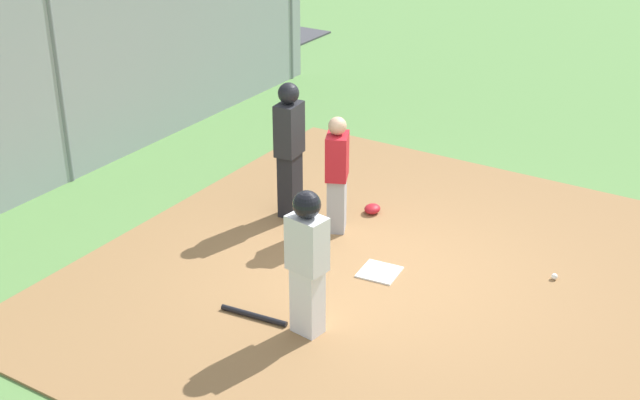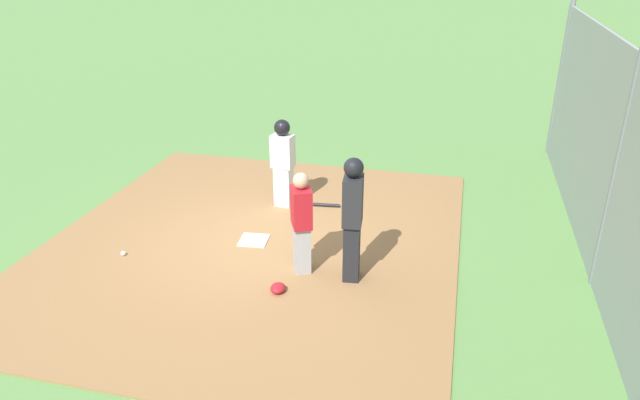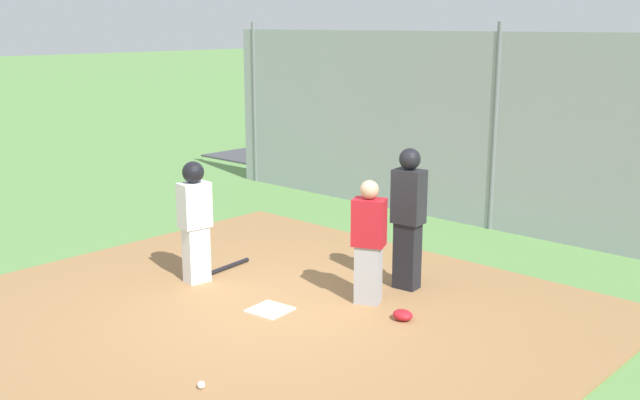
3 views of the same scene
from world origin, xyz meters
The scene contains 10 objects.
ground_plane centered at (0.00, 0.00, 0.00)m, with size 140.00×140.00×0.00m, color #5B8947.
dirt_infield centered at (0.00, 0.00, 0.01)m, with size 7.20×6.40×0.03m, color olive.
home_plate centered at (0.00, 0.00, 0.04)m, with size 0.44×0.44×0.02m, color white.
catcher centered at (-0.68, -0.99, 0.81)m, with size 0.45×0.39×1.51m.
umpire centered at (-0.72, -1.72, 0.99)m, with size 0.41×0.30×1.80m.
runner centered at (1.44, -0.06, 0.93)m, with size 0.31×0.41×1.60m.
baseball_bat centered at (1.54, -0.68, 0.06)m, with size 0.06×0.06×0.78m, color black.
catcher_mask centered at (-1.32, -0.83, 0.09)m, with size 0.24×0.20×0.12m, color #B21923.
baseball centered at (-0.93, 1.77, 0.07)m, with size 0.07×0.07×0.07m, color white.
backstop_fence centered at (0.00, -5.04, 1.60)m, with size 12.00×0.10×3.35m.
Camera 1 is at (7.73, 4.02, 5.13)m, focal length 48.61 mm.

